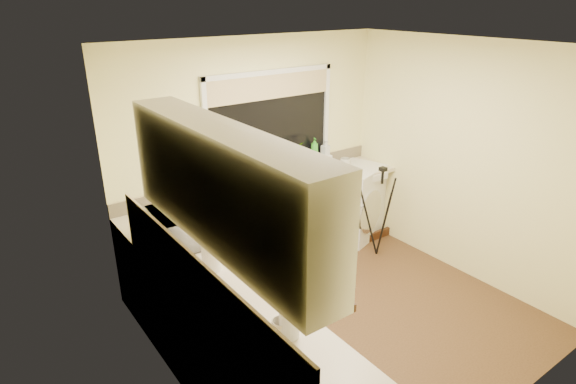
{
  "coord_description": "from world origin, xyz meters",
  "views": [
    {
      "loc": [
        -2.62,
        -2.69,
        2.79
      ],
      "look_at": [
        -0.25,
        0.55,
        1.15
      ],
      "focal_mm": 29.75,
      "sensor_mm": 36.0,
      "label": 1
    }
  ],
  "objects": [
    {
      "name": "plant_d",
      "position": [
        0.43,
        1.39,
        1.17
      ],
      "size": [
        0.26,
        0.24,
        0.25
      ],
      "primitive_type": "imported",
      "rotation": [
        0.0,
        0.0,
        0.25
      ],
      "color": "#999999",
      "rests_on": "windowsill"
    },
    {
      "name": "cup_left",
      "position": [
        -1.27,
        -0.77,
        0.95
      ],
      "size": [
        0.15,
        0.15,
        0.1
      ],
      "primitive_type": "imported",
      "rotation": [
        0.0,
        0.0,
        -0.44
      ],
      "color": "beige",
      "rests_on": "worktop_left"
    },
    {
      "name": "wall_back",
      "position": [
        0.0,
        1.5,
        1.23
      ],
      "size": [
        3.2,
        0.0,
        3.2
      ],
      "primitive_type": "plane",
      "rotation": [
        1.57,
        0.0,
        0.0
      ],
      "color": "#FCF5A8",
      "rests_on": "ground"
    },
    {
      "name": "laptop",
      "position": [
        -0.47,
        1.19,
        0.96
      ],
      "size": [
        0.36,
        0.34,
        0.22
      ],
      "rotation": [
        0.0,
        0.0,
        0.27
      ],
      "color": "#A2A2AA",
      "rests_on": "worktop_back"
    },
    {
      "name": "cup_back",
      "position": [
        1.15,
        1.29,
        0.95
      ],
      "size": [
        0.16,
        0.16,
        0.1
      ],
      "primitive_type": "imported",
      "rotation": [
        0.0,
        0.0,
        0.32
      ],
      "color": "beige",
      "rests_on": "worktop_back"
    },
    {
      "name": "window_blind",
      "position": [
        0.2,
        1.46,
        1.92
      ],
      "size": [
        1.5,
        0.02,
        0.25
      ],
      "primitive_type": "cube",
      "color": "tan",
      "rests_on": "wall_back"
    },
    {
      "name": "wall_front",
      "position": [
        0.0,
        -1.5,
        1.23
      ],
      "size": [
        3.2,
        0.0,
        3.2
      ],
      "primitive_type": "plane",
      "rotation": [
        -1.57,
        0.0,
        0.0
      ],
      "color": "#FCF5A8",
      "rests_on": "ground"
    },
    {
      "name": "upper_cabinet",
      "position": [
        -1.44,
        -0.45,
        1.8
      ],
      "size": [
        0.28,
        1.9,
        0.7
      ],
      "primitive_type": "cube",
      "color": "silver",
      "rests_on": "wall_left"
    },
    {
      "name": "glass_jug",
      "position": [
        -1.23,
        -0.81,
        0.99
      ],
      "size": [
        0.12,
        0.12,
        0.18
      ],
      "primitive_type": "cylinder",
      "color": "silver",
      "rests_on": "worktop_left"
    },
    {
      "name": "base_cabinet_left",
      "position": [
        -1.3,
        -0.3,
        0.43
      ],
      "size": [
        0.54,
        2.4,
        0.86
      ],
      "primitive_type": "cube",
      "color": "silver",
      "rests_on": "floor"
    },
    {
      "name": "ceiling",
      "position": [
        0.0,
        0.0,
        2.45
      ],
      "size": [
        3.2,
        3.2,
        0.0
      ],
      "primitive_type": "plane",
      "rotation": [
        3.14,
        0.0,
        0.0
      ],
      "color": "white",
      "rests_on": "ground"
    },
    {
      "name": "splashback_left",
      "position": [
        -1.59,
        -0.3,
        1.12
      ],
      "size": [
        0.02,
        2.4,
        0.45
      ],
      "primitive_type": "cube",
      "color": "beige",
      "rests_on": "wall_left"
    },
    {
      "name": "faucet",
      "position": [
        0.2,
        1.38,
        1.02
      ],
      "size": [
        0.03,
        0.03,
        0.24
      ],
      "primitive_type": "cylinder",
      "color": "silver",
      "rests_on": "worktop_back"
    },
    {
      "name": "washing_machine",
      "position": [
        1.21,
        1.21,
        0.45
      ],
      "size": [
        0.8,
        0.78,
        0.91
      ],
      "primitive_type": "cube",
      "rotation": [
        0.0,
        0.0,
        0.31
      ],
      "color": "white",
      "rests_on": "floor"
    },
    {
      "name": "splashback_back",
      "position": [
        0.0,
        1.49,
        0.97
      ],
      "size": [
        3.2,
        0.02,
        0.14
      ],
      "primitive_type": "cube",
      "color": "beige",
      "rests_on": "wall_back"
    },
    {
      "name": "microwave",
      "position": [
        -1.29,
        0.68,
        1.04
      ],
      "size": [
        0.38,
        0.54,
        0.28
      ],
      "primitive_type": "imported",
      "rotation": [
        0.0,
        0.0,
        1.49
      ],
      "color": "white",
      "rests_on": "worktop_left"
    },
    {
      "name": "base_cabinet_back",
      "position": [
        -0.33,
        1.2,
        0.43
      ],
      "size": [
        2.55,
        0.6,
        0.86
      ],
      "primitive_type": "cube",
      "color": "silver",
      "rests_on": "floor"
    },
    {
      "name": "plant_c",
      "position": [
        0.25,
        1.4,
        1.17
      ],
      "size": [
        0.14,
        0.14,
        0.23
      ],
      "primitive_type": "imported",
      "rotation": [
        0.0,
        0.0,
        0.09
      ],
      "color": "#999999",
      "rests_on": "windowsill"
    },
    {
      "name": "wall_right",
      "position": [
        1.6,
        0.0,
        1.23
      ],
      "size": [
        0.0,
        3.0,
        3.0
      ],
      "primitive_type": "plane",
      "rotation": [
        1.57,
        0.0,
        -1.57
      ],
      "color": "#FCF5A8",
      "rests_on": "ground"
    },
    {
      "name": "window_glass",
      "position": [
        0.2,
        1.49,
        1.55
      ],
      "size": [
        1.5,
        0.02,
        1.0
      ],
      "primitive_type": "cube",
      "color": "black",
      "rests_on": "wall_back"
    },
    {
      "name": "windowsill",
      "position": [
        0.2,
        1.43,
        1.04
      ],
      "size": [
        1.6,
        0.14,
        0.03
      ],
      "primitive_type": "cube",
      "color": "white",
      "rests_on": "wall_back"
    },
    {
      "name": "wall_left",
      "position": [
        -1.6,
        0.0,
        1.23
      ],
      "size": [
        0.0,
        3.0,
        3.0
      ],
      "primitive_type": "plane",
      "rotation": [
        1.57,
        0.0,
        1.57
      ],
      "color": "#FCF5A8",
      "rests_on": "ground"
    },
    {
      "name": "floor",
      "position": [
        0.0,
        0.0,
        0.0
      ],
      "size": [
        3.2,
        3.2,
        0.0
      ],
      "primitive_type": "plane",
      "color": "brown",
      "rests_on": "ground"
    },
    {
      "name": "tripod",
      "position": [
        1.12,
        0.66,
        0.54
      ],
      "size": [
        0.58,
        0.58,
        1.07
      ],
      "primitive_type": null,
      "rotation": [
        0.0,
        0.0,
        0.12
      ],
      "color": "black",
      "rests_on": "floor"
    },
    {
      "name": "steel_jar",
      "position": [
        -1.38,
        -0.44,
        0.95
      ],
      "size": [
        0.08,
        0.08,
        0.11
      ],
      "primitive_type": "cylinder",
      "color": "white",
      "rests_on": "worktop_left"
    },
    {
      "name": "kettle",
      "position": [
        -1.25,
        0.15,
        1.0
      ],
      "size": [
        0.15,
        0.15,
        0.19
      ],
      "primitive_type": "cylinder",
      "color": "white",
      "rests_on": "worktop_left"
    },
    {
      "name": "worktop_left",
      "position": [
        -1.3,
        -0.3,
        0.88
      ],
      "size": [
        0.6,
        2.4,
        0.04
      ],
      "primitive_type": "cube",
      "color": "beige",
      "rests_on": "base_cabinet_left"
    },
    {
      "name": "worktop_back",
      "position": [
        0.0,
        1.2,
        0.88
      ],
      "size": [
        3.2,
        0.6,
        0.04
      ],
      "primitive_type": "cube",
      "color": "beige",
      "rests_on": "base_cabinet_back"
    },
    {
      "name": "plant_a",
      "position": [
        -0.31,
        1.41,
        1.17
      ],
      "size": [
        0.14,
        0.11,
        0.24
      ],
      "primitive_type": "imported",
      "rotation": [
        0.0,
        0.0,
        0.21
      ],
      "color": "#999999",
      "rests_on": "windowsill"
    },
    {
      "name": "sink",
      "position": [
        0.2,
        1.2,
        0.91
      ],
      "size": [
        0.82,
        0.46,
        0.03
      ],
      "primitive_type": "cube",
      "color": "tan",
      "rests_on": "worktop_back"
    },
    {
      "name": "soap_bottle_clear",
      "position": [
        0.93,
        1.42,
        1.14
      ],
      "size": [
        0.09,
        0.09,
        0.18
      ],
      "primitive_type": "imported",
      "rotation": [
        0.0,
        0.0,
        0.15
      ],
      "color": "#999999",
      "rests_on": "windowsill"
    },
    {
      "name": "plant_b",
      "position": [
        -0.09,
        1.43,
        1.17
      ],
      "size": [
        0.17,
        0.16,
        0.25
      ],
      "primitive_type": "imported",
      "rotation": [
        0.0,
        0.0,
        0.43
      ],
      "color": "#999999",
      "rests_on": "windowsill"
    },
    {
      "name": "dish_rack",
      "position": [
        0.73,
        1.21,
        0.93
      ],
      "size": [
        0.43,
        0.33,
        0.06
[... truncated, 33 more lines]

